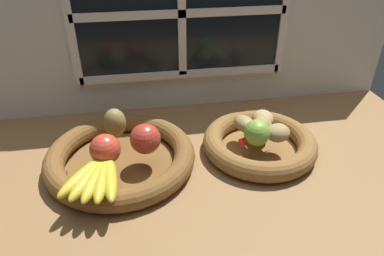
% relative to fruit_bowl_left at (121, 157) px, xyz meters
% --- Properties ---
extents(ground_plane, '(1.40, 0.90, 0.03)m').
position_rel_fruit_bowl_left_xyz_m(ground_plane, '(0.21, 0.01, -0.04)').
color(ground_plane, olive).
extents(back_wall, '(1.40, 0.05, 0.55)m').
position_rel_fruit_bowl_left_xyz_m(back_wall, '(0.21, 0.31, 0.25)').
color(back_wall, silver).
rests_on(back_wall, ground_plane).
extents(fruit_bowl_left, '(0.38, 0.38, 0.05)m').
position_rel_fruit_bowl_left_xyz_m(fruit_bowl_left, '(0.00, 0.00, 0.00)').
color(fruit_bowl_left, brown).
rests_on(fruit_bowl_left, ground_plane).
extents(fruit_bowl_right, '(0.31, 0.31, 0.05)m').
position_rel_fruit_bowl_left_xyz_m(fruit_bowl_right, '(0.37, -0.00, 0.00)').
color(fruit_bowl_right, brown).
rests_on(fruit_bowl_right, ground_plane).
extents(apple_red_front, '(0.07, 0.07, 0.07)m').
position_rel_fruit_bowl_left_xyz_m(apple_red_front, '(-0.03, -0.05, 0.07)').
color(apple_red_front, '#CC422D').
rests_on(apple_red_front, fruit_bowl_left).
extents(apple_red_right, '(0.08, 0.08, 0.08)m').
position_rel_fruit_bowl_left_xyz_m(apple_red_right, '(0.07, -0.03, 0.07)').
color(apple_red_right, '#B73828').
rests_on(apple_red_right, fruit_bowl_left).
extents(pear_brown, '(0.07, 0.07, 0.08)m').
position_rel_fruit_bowl_left_xyz_m(pear_brown, '(-0.01, 0.06, 0.07)').
color(pear_brown, olive).
rests_on(pear_brown, fruit_bowl_left).
extents(banana_bunch_front, '(0.14, 0.18, 0.03)m').
position_rel_fruit_bowl_left_xyz_m(banana_bunch_front, '(-0.05, -0.12, 0.04)').
color(banana_bunch_front, gold).
rests_on(banana_bunch_front, fruit_bowl_left).
extents(potato_oblong, '(0.07, 0.08, 0.04)m').
position_rel_fruit_bowl_left_xyz_m(potato_oblong, '(0.34, 0.03, 0.05)').
color(potato_oblong, '#A38451').
rests_on(potato_oblong, fruit_bowl_right).
extents(potato_back, '(0.07, 0.08, 0.04)m').
position_rel_fruit_bowl_left_xyz_m(potato_back, '(0.39, 0.05, 0.05)').
color(potato_back, tan).
rests_on(potato_back, fruit_bowl_right).
extents(potato_large, '(0.08, 0.08, 0.05)m').
position_rel_fruit_bowl_left_xyz_m(potato_large, '(0.37, 0.00, 0.05)').
color(potato_large, '#A38451').
rests_on(potato_large, fruit_bowl_right).
extents(potato_small, '(0.08, 0.08, 0.05)m').
position_rel_fruit_bowl_left_xyz_m(potato_small, '(0.41, -0.03, 0.05)').
color(potato_small, '#A38451').
rests_on(potato_small, fruit_bowl_right).
extents(lime_near, '(0.07, 0.07, 0.07)m').
position_rel_fruit_bowl_left_xyz_m(lime_near, '(0.35, -0.04, 0.06)').
color(lime_near, '#7AAD3D').
rests_on(lime_near, fruit_bowl_right).
extents(chili_pepper, '(0.13, 0.07, 0.02)m').
position_rel_fruit_bowl_left_xyz_m(chili_pepper, '(0.36, -0.02, 0.04)').
color(chili_pepper, red).
rests_on(chili_pepper, fruit_bowl_right).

